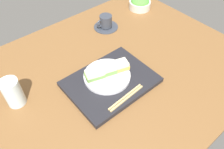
{
  "coord_description": "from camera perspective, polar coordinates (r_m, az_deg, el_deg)",
  "views": [
    {
      "loc": [
        -40.7,
        -55.34,
        74.07
      ],
      "look_at": [
        0.94,
        -5.63,
        5.0
      ],
      "focal_mm": 36.04,
      "sensor_mm": 36.0,
      "label": 1
    }
  ],
  "objects": [
    {
      "name": "ground_plane",
      "position": [
        1.02,
        -2.43,
        -0.98
      ],
      "size": [
        140.0,
        100.0,
        3.0
      ],
      "primitive_type": "cube",
      "color": "brown"
    },
    {
      "name": "serving_tray",
      "position": [
        0.97,
        -0.37,
        -1.9
      ],
      "size": [
        36.78,
        27.82,
        2.16
      ],
      "primitive_type": "cube",
      "color": "black",
      "rests_on": "ground_plane"
    },
    {
      "name": "sandwich_plate",
      "position": [
        0.97,
        -1.2,
        -0.31
      ],
      "size": [
        20.24,
        20.24,
        1.54
      ],
      "primitive_type": "cylinder",
      "color": "silver",
      "rests_on": "serving_tray"
    },
    {
      "name": "sandwich_near",
      "position": [
        0.94,
        -4.39,
        -0.16
      ],
      "size": [
        9.04,
        6.98,
        4.41
      ],
      "color": "#EFE5C1",
      "rests_on": "sandwich_plate"
    },
    {
      "name": "sandwich_middle",
      "position": [
        0.95,
        -1.24,
        1.06
      ],
      "size": [
        9.02,
        7.18,
        5.09
      ],
      "color": "#EFE5C1",
      "rests_on": "sandwich_plate"
    },
    {
      "name": "sandwich_far",
      "position": [
        0.97,
        1.82,
        2.0
      ],
      "size": [
        9.01,
        7.28,
        4.64
      ],
      "color": "#EFE5C1",
      "rests_on": "sandwich_plate"
    },
    {
      "name": "salad_bowl",
      "position": [
        1.46,
        7.08,
        17.52
      ],
      "size": [
        13.23,
        13.23,
        7.61
      ],
      "color": "beige",
      "rests_on": "ground_plane"
    },
    {
      "name": "chopsticks_pair",
      "position": [
        0.9,
        3.57,
        -5.85
      ],
      "size": [
        18.22,
        2.9,
        0.7
      ],
      "color": "tan",
      "rests_on": "serving_tray"
    },
    {
      "name": "coffee_cup",
      "position": [
        1.28,
        -1.62,
        13.0
      ],
      "size": [
        13.59,
        13.59,
        7.36
      ],
      "color": "#333842",
      "rests_on": "ground_plane"
    },
    {
      "name": "drinking_glass",
      "position": [
        0.95,
        -23.84,
        -4.19
      ],
      "size": [
        7.18,
        7.18,
        12.28
      ],
      "primitive_type": "cylinder",
      "color": "silver",
      "rests_on": "ground_plane"
    }
  ]
}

